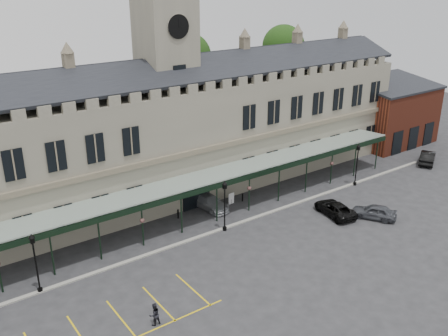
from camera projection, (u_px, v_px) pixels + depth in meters
ground at (264, 252)px, 43.59m from camera, size 140.00×140.00×0.00m
station_building at (170, 136)px, 53.23m from camera, size 60.00×10.36×17.30m
clock_tower at (167, 74)px, 50.86m from camera, size 5.60×5.60×24.80m
canopy at (215, 198)px, 48.34m from camera, size 50.00×4.10×4.30m
brick_annex at (391, 114)px, 70.29m from camera, size 12.40×8.36×9.23m
kerb at (227, 227)px, 47.72m from camera, size 60.00×0.40×0.12m
parking_markings at (124, 322)px, 34.87m from camera, size 16.00×6.00×0.01m
tree_behind_mid at (187, 58)px, 62.11m from camera, size 6.00×6.00×16.00m
tree_behind_right at (283, 47)px, 70.78m from camera, size 6.00×6.00×16.00m
lamp_post_left at (35, 258)px, 37.08m from camera, size 0.48×0.48×5.07m
lamp_post_mid at (225, 201)px, 46.20m from camera, size 0.48×0.48×5.08m
lamp_post_right at (357, 161)px, 56.22m from camera, size 0.47×0.47×5.00m
traffic_cone at (332, 209)px, 50.71m from camera, size 0.41×0.41×0.66m
sign_board at (231, 199)px, 52.46m from camera, size 0.71×0.09×1.22m
bollard_left at (178, 214)px, 49.41m from camera, size 0.17×0.17×0.94m
bollard_right at (242, 197)px, 53.10m from camera, size 0.16×0.16×0.90m
car_taxi at (209, 202)px, 51.43m from camera, size 2.60×5.11×1.42m
car_van at (335, 209)px, 50.03m from camera, size 3.03×5.21×1.37m
car_right_a at (374, 212)px, 49.30m from camera, size 3.73×4.56×1.46m
car_right_b at (428, 157)px, 63.57m from camera, size 5.09×3.85×1.61m
person_b at (154, 314)px, 34.36m from camera, size 0.87×0.70×1.71m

